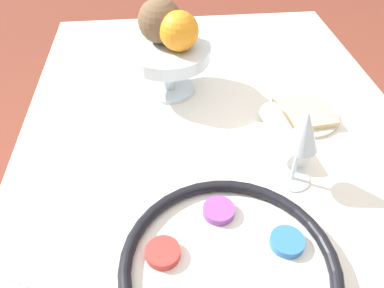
% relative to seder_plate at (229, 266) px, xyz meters
% --- Properties ---
extents(dining_table, '(1.37, 0.84, 0.74)m').
position_rel_seder_plate_xyz_m(dining_table, '(0.23, -0.03, -0.38)').
color(dining_table, silver).
rests_on(dining_table, ground_plane).
extents(seder_plate, '(0.33, 0.33, 0.03)m').
position_rel_seder_plate_xyz_m(seder_plate, '(0.00, 0.00, 0.00)').
color(seder_plate, silver).
rests_on(seder_plate, dining_table).
extents(wine_glass, '(0.07, 0.07, 0.16)m').
position_rel_seder_plate_xyz_m(wine_glass, '(0.17, -0.15, 0.10)').
color(wine_glass, silver).
rests_on(wine_glass, dining_table).
extents(fruit_stand, '(0.20, 0.20, 0.12)m').
position_rel_seder_plate_xyz_m(fruit_stand, '(0.49, 0.06, 0.08)').
color(fruit_stand, silver).
rests_on(fruit_stand, dining_table).
extents(orange_fruit, '(0.09, 0.09, 0.09)m').
position_rel_seder_plate_xyz_m(orange_fruit, '(0.47, 0.04, 0.14)').
color(orange_fruit, orange).
rests_on(orange_fruit, fruit_stand).
extents(coconut, '(0.10, 0.10, 0.10)m').
position_rel_seder_plate_xyz_m(coconut, '(0.52, 0.07, 0.15)').
color(coconut, brown).
rests_on(coconut, fruit_stand).
extents(bread_plate, '(0.15, 0.15, 0.02)m').
position_rel_seder_plate_xyz_m(bread_plate, '(0.35, -0.23, -0.01)').
color(bread_plate, beige).
rests_on(bread_plate, dining_table).
extents(napkin_roll, '(0.16, 0.06, 0.05)m').
position_rel_seder_plate_xyz_m(napkin_roll, '(0.28, -0.16, 0.01)').
color(napkin_roll, white).
rests_on(napkin_roll, dining_table).
extents(fork_right, '(0.09, 0.16, 0.01)m').
position_rel_seder_plate_xyz_m(fork_right, '(-0.00, 0.26, -0.01)').
color(fork_right, silver).
rests_on(fork_right, dining_table).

